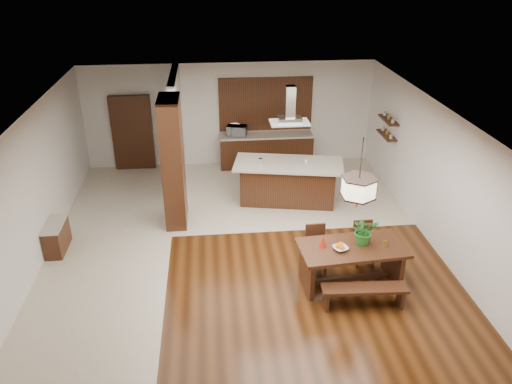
{
  "coord_description": "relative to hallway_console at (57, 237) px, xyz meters",
  "views": [
    {
      "loc": [
        -0.57,
        -8.94,
        5.7
      ],
      "look_at": [
        0.3,
        0.0,
        1.25
      ],
      "focal_mm": 35.0,
      "sensor_mm": 36.0,
      "label": 1
    }
  ],
  "objects": [
    {
      "name": "room_shell",
      "position": [
        3.81,
        -0.2,
        1.75
      ],
      "size": [
        9.0,
        9.04,
        2.92
      ],
      "color": "#331909",
      "rests_on": "ground"
    },
    {
      "name": "tile_hallway",
      "position": [
        1.06,
        -0.2,
        -0.31
      ],
      "size": [
        2.5,
        9.0,
        0.01
      ],
      "primitive_type": "cube",
      "color": "beige",
      "rests_on": "ground"
    },
    {
      "name": "tile_kitchen",
      "position": [
        5.06,
        2.3,
        -0.31
      ],
      "size": [
        5.5,
        4.0,
        0.01
      ],
      "primitive_type": "cube",
      "color": "beige",
      "rests_on": "ground"
    },
    {
      "name": "soffit_band",
      "position": [
        3.81,
        -0.2,
        2.57
      ],
      "size": [
        8.0,
        9.0,
        0.02
      ],
      "primitive_type": "cube",
      "color": "#3D230F",
      "rests_on": "room_shell"
    },
    {
      "name": "partition_pier",
      "position": [
        2.41,
        1.0,
        1.14
      ],
      "size": [
        0.45,
        1.0,
        2.9
      ],
      "primitive_type": "cube",
      "color": "black",
      "rests_on": "ground"
    },
    {
      "name": "partition_stub",
      "position": [
        2.41,
        3.1,
        1.14
      ],
      "size": [
        0.18,
        2.4,
        2.9
      ],
      "primitive_type": "cube",
      "color": "silver",
      "rests_on": "ground"
    },
    {
      "name": "hallway_console",
      "position": [
        0.0,
        0.0,
        0.0
      ],
      "size": [
        0.37,
        0.88,
        0.63
      ],
      "primitive_type": "cube",
      "color": "black",
      "rests_on": "ground"
    },
    {
      "name": "hallway_doorway",
      "position": [
        1.11,
        4.2,
        0.74
      ],
      "size": [
        1.1,
        0.2,
        2.1
      ],
      "primitive_type": "cube",
      "color": "black",
      "rests_on": "ground"
    },
    {
      "name": "rear_counter",
      "position": [
        4.81,
        4.0,
        0.16
      ],
      "size": [
        2.6,
        0.62,
        0.95
      ],
      "color": "black",
      "rests_on": "ground"
    },
    {
      "name": "kitchen_window",
      "position": [
        4.81,
        4.26,
        1.44
      ],
      "size": [
        2.6,
        0.08,
        1.5
      ],
      "primitive_type": "cube",
      "color": "#A35F30",
      "rests_on": "room_shell"
    },
    {
      "name": "shelf_lower",
      "position": [
        7.68,
        2.4,
        1.08
      ],
      "size": [
        0.26,
        0.9,
        0.04
      ],
      "primitive_type": "cube",
      "color": "black",
      "rests_on": "room_shell"
    },
    {
      "name": "shelf_upper",
      "position": [
        7.68,
        2.4,
        1.49
      ],
      "size": [
        0.26,
        0.9,
        0.04
      ],
      "primitive_type": "cube",
      "color": "black",
      "rests_on": "room_shell"
    },
    {
      "name": "dining_table",
      "position": [
        5.72,
        -1.69,
        0.28
      ],
      "size": [
        2.01,
        1.12,
        0.81
      ],
      "rotation": [
        0.0,
        0.0,
        0.08
      ],
      "color": "black",
      "rests_on": "ground"
    },
    {
      "name": "dining_bench",
      "position": [
        5.78,
        -2.39,
        -0.11
      ],
      "size": [
        1.51,
        0.41,
        0.42
      ],
      "primitive_type": null,
      "rotation": [
        0.0,
        0.0,
        -0.05
      ],
      "color": "black",
      "rests_on": "ground"
    },
    {
      "name": "dining_chair_left",
      "position": [
        5.19,
        -1.14,
        0.13
      ],
      "size": [
        0.4,
        0.4,
        0.89
      ],
      "primitive_type": null,
      "rotation": [
        0.0,
        0.0,
        0.02
      ],
      "color": "black",
      "rests_on": "ground"
    },
    {
      "name": "dining_chair_right",
      "position": [
        6.16,
        -1.06,
        0.12
      ],
      "size": [
        0.39,
        0.39,
        0.88
      ],
      "primitive_type": null,
      "rotation": [
        0.0,
        0.0,
        0.01
      ],
      "color": "black",
      "rests_on": "ground"
    },
    {
      "name": "pendant_lantern",
      "position": [
        5.72,
        -1.69,
        1.93
      ],
      "size": [
        0.64,
        0.64,
        1.31
      ],
      "primitive_type": null,
      "color": "beige",
      "rests_on": "room_shell"
    },
    {
      "name": "foliage_plant",
      "position": [
        5.94,
        -1.6,
        0.75
      ],
      "size": [
        0.5,
        0.44,
        0.53
      ],
      "primitive_type": "imported",
      "rotation": [
        0.0,
        0.0,
        0.07
      ],
      "color": "#246D24",
      "rests_on": "dining_table"
    },
    {
      "name": "fruit_bowl",
      "position": [
        5.47,
        -1.78,
        0.52
      ],
      "size": [
        0.33,
        0.33,
        0.06
      ],
      "primitive_type": "imported",
      "rotation": [
        0.0,
        0.0,
        0.32
      ],
      "color": "beige",
      "rests_on": "dining_table"
    },
    {
      "name": "napkin_cone",
      "position": [
        5.18,
        -1.63,
        0.6
      ],
      "size": [
        0.17,
        0.17,
        0.22
      ],
      "primitive_type": "cone",
      "rotation": [
        0.0,
        0.0,
        -0.24
      ],
      "color": "#B21F0C",
      "rests_on": "dining_table"
    },
    {
      "name": "gold_ornament",
      "position": [
        6.32,
        -1.72,
        0.54
      ],
      "size": [
        0.08,
        0.08,
        0.11
      ],
      "primitive_type": "cylinder",
      "rotation": [
        0.0,
        0.0,
        0.09
      ],
      "color": "gold",
      "rests_on": "dining_table"
    },
    {
      "name": "kitchen_island",
      "position": [
        5.07,
        1.69,
        0.23
      ],
      "size": [
        2.74,
        1.59,
        1.06
      ],
      "rotation": [
        0.0,
        0.0,
        -0.19
      ],
      "color": "black",
      "rests_on": "ground"
    },
    {
      "name": "range_hood",
      "position": [
        5.07,
        1.7,
        2.15
      ],
      "size": [
        0.9,
        0.55,
        0.87
      ],
      "primitive_type": null,
      "color": "silver",
      "rests_on": "room_shell"
    },
    {
      "name": "island_cup",
      "position": [
        5.48,
        1.6,
        0.79
      ],
      "size": [
        0.13,
        0.13,
        0.09
      ],
      "primitive_type": "imported",
      "rotation": [
        0.0,
        0.0,
        -0.17
      ],
      "color": "silver",
      "rests_on": "kitchen_island"
    },
    {
      "name": "microwave",
      "position": [
        3.99,
        3.97,
        0.78
      ],
      "size": [
        0.6,
        0.48,
        0.29
      ],
      "primitive_type": "imported",
      "rotation": [
        0.0,
        0.0,
        -0.26
      ],
      "color": "#B0B1B7",
      "rests_on": "rear_counter"
    }
  ]
}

